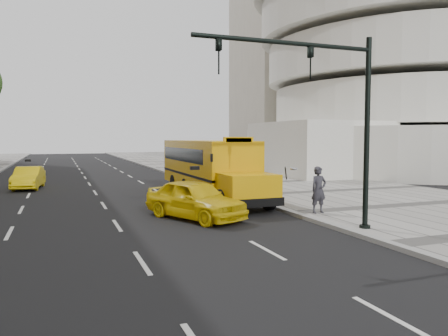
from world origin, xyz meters
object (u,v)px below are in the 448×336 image
object	(u,v)px
taxi_near	(195,199)
taxi_far	(28,178)
pedestrian	(319,190)
traffic_signal	(331,108)
school_bus	(208,164)

from	to	relation	value
taxi_near	taxi_far	bearing A→B (deg)	91.98
taxi_far	pedestrian	distance (m)	18.53
taxi_far	traffic_signal	world-z (taller)	traffic_signal
school_bus	taxi_near	bearing A→B (deg)	-113.52
taxi_far	pedestrian	xyz separation A→B (m)	(11.44, -14.57, 0.40)
taxi_near	pedestrian	xyz separation A→B (m)	(4.76, -1.30, 0.31)
traffic_signal	pedestrian	bearing A→B (deg)	62.68
pedestrian	taxi_far	bearing A→B (deg)	126.25
school_bus	taxi_near	world-z (taller)	school_bus
school_bus	pedestrian	world-z (taller)	school_bus
taxi_near	school_bus	bearing A→B (deg)	41.72
taxi_near	taxi_far	world-z (taller)	taxi_near
school_bus	traffic_signal	bearing A→B (deg)	-86.07
pedestrian	traffic_signal	distance (m)	4.55
pedestrian	school_bus	bearing A→B (deg)	105.87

